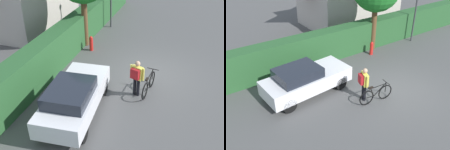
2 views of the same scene
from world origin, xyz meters
The scene contains 7 objects.
ground_plane centered at (0.00, 0.00, 0.00)m, with size 60.00×60.00×0.00m, color #4D4D4D.
hedge_row centered at (0.00, 4.51, 0.86)m, with size 21.09×0.90×1.73m, color #27542B.
parked_car_near centered at (-3.68, 2.14, 0.74)m, with size 4.11×1.94×1.41m.
bicycle centered at (-1.50, -0.17, 0.38)m, with size 1.67×0.50×0.88m.
person_rider centered at (-1.85, 0.28, 0.94)m, with size 0.45×0.61×1.56m.
street_lamp centered at (5.08, 3.58, 2.50)m, with size 0.28×0.28×3.81m.
fire_hydrant centered at (1.48, 3.53, 0.41)m, with size 0.20×0.20×0.81m.
Camera 2 is at (-7.90, -6.51, 6.59)m, focal length 40.11 mm.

